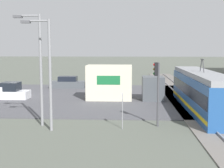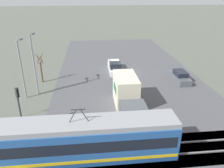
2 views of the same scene
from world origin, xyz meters
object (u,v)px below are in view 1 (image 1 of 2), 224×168
(no_parking_sign, at_px, (122,107))
(pickup_truck, at_px, (5,92))
(street_lamp_near_crossing, at_px, (38,62))
(street_lamp_mid_block, at_px, (47,67))
(light_rail_tram, at_px, (201,91))
(traffic_light_pole, at_px, (157,85))
(sedan_car_0, at_px, (68,83))
(box_truck, at_px, (120,84))

(no_parking_sign, bearing_deg, pickup_truck, -132.15)
(street_lamp_near_crossing, height_order, street_lamp_mid_block, street_lamp_near_crossing)
(light_rail_tram, height_order, traffic_light_pole, light_rail_tram)
(sedan_car_0, relative_size, no_parking_sign, 1.90)
(sedan_car_0, xyz_separation_m, no_parking_sign, (21.26, 8.01, 0.78))
(light_rail_tram, xyz_separation_m, street_lamp_mid_block, (7.40, -11.95, 2.62))
(traffic_light_pole, height_order, no_parking_sign, traffic_light_pole)
(box_truck, height_order, no_parking_sign, box_truck)
(traffic_light_pole, bearing_deg, street_lamp_near_crossing, -88.59)
(traffic_light_pole, relative_size, street_lamp_near_crossing, 0.58)
(box_truck, xyz_separation_m, street_lamp_near_crossing, (11.19, -5.51, 2.82))
(pickup_truck, distance_m, sedan_car_0, 10.68)
(street_lamp_mid_block, bearing_deg, pickup_truck, -147.29)
(box_truck, relative_size, pickup_truck, 1.50)
(light_rail_tram, bearing_deg, pickup_truck, -104.49)
(box_truck, xyz_separation_m, street_lamp_mid_block, (12.51, -4.52, 2.58))
(pickup_truck, relative_size, street_lamp_near_crossing, 0.69)
(box_truck, relative_size, traffic_light_pole, 1.78)
(sedan_car_0, distance_m, street_lamp_near_crossing, 21.08)
(light_rail_tram, height_order, street_lamp_near_crossing, street_lamp_near_crossing)
(box_truck, bearing_deg, no_parking_sign, 2.55)
(street_lamp_near_crossing, bearing_deg, traffic_light_pole, 91.41)
(street_lamp_near_crossing, bearing_deg, light_rail_tram, 115.16)
(pickup_truck, relative_size, traffic_light_pole, 1.19)
(sedan_car_0, distance_m, street_lamp_mid_block, 22.44)
(no_parking_sign, bearing_deg, traffic_light_pole, 108.77)
(traffic_light_pole, relative_size, no_parking_sign, 1.82)
(pickup_truck, distance_m, street_lamp_near_crossing, 13.85)
(no_parking_sign, bearing_deg, street_lamp_mid_block, -82.14)
(pickup_truck, xyz_separation_m, street_lamp_near_crossing, (11.26, 7.09, 3.85))
(light_rail_tram, relative_size, street_lamp_mid_block, 2.11)
(no_parking_sign, bearing_deg, light_rail_tram, 134.14)
(traffic_light_pole, distance_m, street_lamp_mid_block, 7.77)
(street_lamp_mid_block, bearing_deg, traffic_light_pole, 101.53)
(box_truck, bearing_deg, street_lamp_mid_block, -19.87)
(light_rail_tram, relative_size, pickup_truck, 2.89)
(pickup_truck, bearing_deg, sedan_car_0, 151.37)
(street_lamp_near_crossing, relative_size, no_parking_sign, 3.16)
(street_lamp_mid_block, bearing_deg, no_parking_sign, 97.86)
(sedan_car_0, relative_size, street_lamp_mid_block, 0.64)
(light_rail_tram, relative_size, no_parking_sign, 6.26)
(pickup_truck, height_order, street_lamp_mid_block, street_lamp_mid_block)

